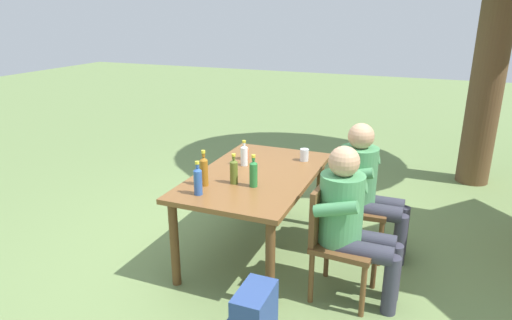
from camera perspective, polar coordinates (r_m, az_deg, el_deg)
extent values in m
plane|color=#6B844C|center=(4.11, 0.00, -11.55)|extent=(24.00, 24.00, 0.00)
cube|color=brown|center=(3.80, 0.00, -2.00)|extent=(1.57, 0.95, 0.04)
cylinder|color=brown|center=(4.68, -1.23, -2.84)|extent=(0.07, 0.07, 0.71)
cylinder|color=brown|center=(3.55, -10.37, -10.52)|extent=(0.07, 0.07, 0.71)
cylinder|color=brown|center=(4.45, 8.14, -4.20)|extent=(0.07, 0.07, 0.71)
cylinder|color=brown|center=(3.24, 1.83, -13.23)|extent=(0.07, 0.07, 0.71)
cube|color=brown|center=(3.40, 11.36, -10.54)|extent=(0.47, 0.47, 0.04)
cube|color=brown|center=(3.34, 8.29, -6.46)|extent=(0.42, 0.07, 0.42)
cylinder|color=brown|center=(3.33, 13.51, -15.99)|extent=(0.04, 0.04, 0.41)
cylinder|color=brown|center=(3.64, 14.89, -12.80)|extent=(0.04, 0.04, 0.41)
cylinder|color=brown|center=(3.40, 7.07, -14.70)|extent=(0.04, 0.04, 0.41)
cylinder|color=brown|center=(3.71, 9.03, -11.72)|extent=(0.04, 0.04, 0.41)
cube|color=brown|center=(4.03, 13.33, -5.89)|extent=(0.47, 0.47, 0.04)
cube|color=brown|center=(3.96, 10.69, -2.54)|extent=(0.42, 0.07, 0.42)
cylinder|color=brown|center=(3.95, 15.59, -10.25)|extent=(0.04, 0.04, 0.41)
cylinder|color=brown|center=(4.29, 15.90, -7.88)|extent=(0.04, 0.04, 0.41)
cylinder|color=brown|center=(3.97, 10.05, -9.64)|extent=(0.04, 0.04, 0.41)
cylinder|color=brown|center=(4.31, 10.83, -7.33)|extent=(0.04, 0.04, 0.41)
cylinder|color=#4C935B|center=(3.28, 10.81, -6.13)|extent=(0.32, 0.32, 0.52)
sphere|color=tan|center=(3.15, 11.20, -0.19)|extent=(0.22, 0.22, 0.22)
cylinder|color=#383847|center=(3.30, 13.68, -11.33)|extent=(0.14, 0.40, 0.14)
cylinder|color=#383847|center=(3.40, 16.83, -15.09)|extent=(0.11, 0.11, 0.45)
cylinder|color=#4C935B|center=(3.08, 10.18, -6.19)|extent=(0.09, 0.31, 0.16)
cylinder|color=#383847|center=(3.45, 14.15, -9.91)|extent=(0.14, 0.40, 0.14)
cylinder|color=#383847|center=(3.55, 17.14, -13.54)|extent=(0.11, 0.11, 0.45)
cylinder|color=#4C935B|center=(3.42, 11.54, -3.70)|extent=(0.09, 0.31, 0.16)
cylinder|color=#4C935B|center=(3.93, 12.91, -2.07)|extent=(0.32, 0.32, 0.52)
sphere|color=tan|center=(3.82, 13.29, 2.98)|extent=(0.22, 0.22, 0.22)
cylinder|color=#383847|center=(3.92, 15.30, -6.42)|extent=(0.14, 0.40, 0.14)
cylinder|color=#383847|center=(4.01, 17.89, -9.71)|extent=(0.11, 0.11, 0.45)
cylinder|color=#4C935B|center=(3.73, 12.50, -1.90)|extent=(0.09, 0.31, 0.16)
cylinder|color=#383847|center=(4.09, 15.63, -5.41)|extent=(0.14, 0.40, 0.14)
cylinder|color=#383847|center=(4.17, 18.11, -8.59)|extent=(0.11, 0.11, 0.45)
cylinder|color=#4C935B|center=(4.08, 13.44, -0.17)|extent=(0.09, 0.31, 0.16)
cylinder|color=#996019|center=(3.52, -6.65, -1.66)|extent=(0.06, 0.06, 0.21)
cone|color=#996019|center=(3.48, -6.72, 0.18)|extent=(0.06, 0.06, 0.03)
cylinder|color=#996019|center=(3.47, -6.74, 0.63)|extent=(0.03, 0.03, 0.03)
cylinder|color=yellow|center=(3.47, -6.76, 1.04)|extent=(0.03, 0.03, 0.02)
cylinder|color=#2D56A3|center=(3.36, -7.42, -2.89)|extent=(0.06, 0.06, 0.19)
cone|color=#2D56A3|center=(3.32, -7.50, -1.16)|extent=(0.06, 0.06, 0.03)
cylinder|color=#2D56A3|center=(3.31, -7.52, -0.73)|extent=(0.03, 0.03, 0.03)
cylinder|color=yellow|center=(3.31, -7.54, -0.34)|extent=(0.03, 0.03, 0.02)
cylinder|color=#287A38|center=(3.48, -0.32, -1.96)|extent=(0.06, 0.06, 0.19)
cone|color=#287A38|center=(3.45, -0.33, -0.28)|extent=(0.06, 0.06, 0.03)
cylinder|color=#287A38|center=(3.44, -0.33, 0.13)|extent=(0.03, 0.03, 0.03)
cylinder|color=yellow|center=(3.43, -0.33, 0.50)|extent=(0.03, 0.03, 0.02)
cylinder|color=white|center=(3.96, -1.53, 0.46)|extent=(0.06, 0.06, 0.17)
cone|color=white|center=(3.93, -1.54, 1.77)|extent=(0.06, 0.06, 0.02)
cylinder|color=white|center=(3.93, -1.54, 2.09)|extent=(0.03, 0.03, 0.02)
cylinder|color=yellow|center=(3.92, -1.55, 2.39)|extent=(0.03, 0.03, 0.02)
cylinder|color=#566623|center=(3.55, -2.84, -1.64)|extent=(0.06, 0.06, 0.18)
cone|color=#566623|center=(3.52, -2.87, -0.09)|extent=(0.06, 0.06, 0.02)
cylinder|color=#566623|center=(3.51, -2.87, 0.30)|extent=(0.03, 0.03, 0.02)
cylinder|color=yellow|center=(3.50, -2.88, 0.64)|extent=(0.03, 0.03, 0.02)
cylinder|color=silver|center=(4.12, 6.19, 0.66)|extent=(0.08, 0.08, 0.11)
cylinder|color=#BC6B47|center=(4.14, -1.43, 0.79)|extent=(0.08, 0.08, 0.10)
cube|color=maroon|center=(5.21, 2.94, -2.38)|extent=(0.29, 0.18, 0.41)
cube|color=maroon|center=(5.27, 1.68, -2.95)|extent=(0.20, 0.06, 0.18)
cylinder|color=brown|center=(5.99, 27.84, 11.35)|extent=(0.39, 0.39, 3.05)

